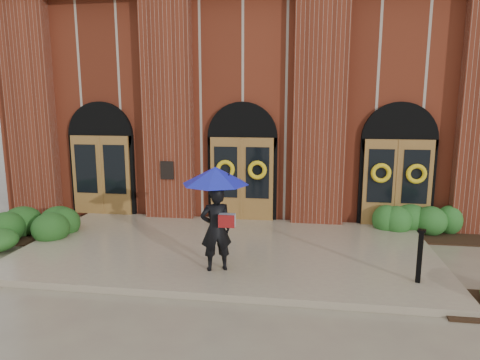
% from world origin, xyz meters
% --- Properties ---
extents(ground, '(90.00, 90.00, 0.00)m').
position_xyz_m(ground, '(0.00, 0.00, 0.00)').
color(ground, gray).
rests_on(ground, ground).
extents(landing, '(10.00, 5.30, 0.15)m').
position_xyz_m(landing, '(0.00, 0.15, 0.07)').
color(landing, tan).
rests_on(landing, ground).
extents(church_building, '(16.20, 12.53, 7.00)m').
position_xyz_m(church_building, '(0.00, 8.78, 3.50)').
color(church_building, maroon).
rests_on(church_building, ground).
extents(man_with_umbrella, '(1.81, 1.81, 2.24)m').
position_xyz_m(man_with_umbrella, '(0.03, -1.32, 1.72)').
color(man_with_umbrella, black).
rests_on(man_with_umbrella, landing).
extents(metal_post, '(0.19, 0.19, 1.09)m').
position_xyz_m(metal_post, '(4.15, -1.37, 0.72)').
color(metal_post, black).
rests_on(metal_post, landing).
extents(hedge_wall_left, '(3.01, 1.20, 0.77)m').
position_xyz_m(hedge_wall_left, '(-5.20, 0.50, 0.39)').
color(hedge_wall_left, '#1E4918').
rests_on(hedge_wall_left, ground).
extents(hedge_wall_right, '(3.01, 1.20, 0.77)m').
position_xyz_m(hedge_wall_right, '(5.20, 2.20, 0.39)').
color(hedge_wall_right, '#255B20').
rests_on(hedge_wall_right, ground).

